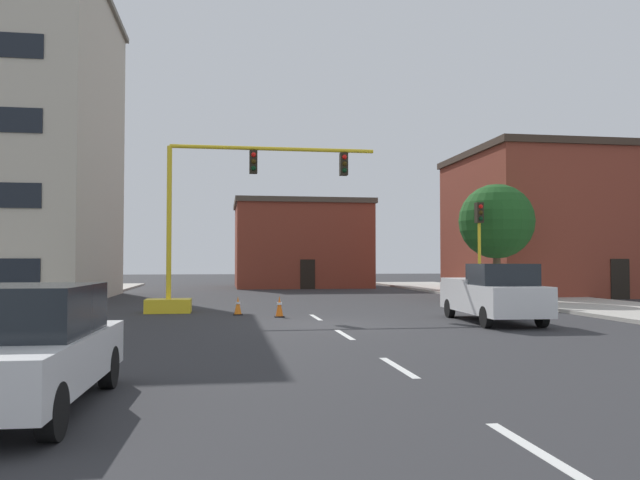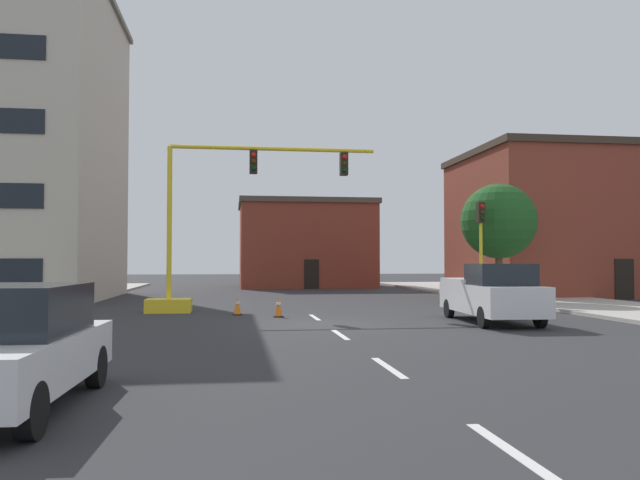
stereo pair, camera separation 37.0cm
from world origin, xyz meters
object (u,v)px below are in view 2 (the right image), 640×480
at_px(sedan_white_near_left, 9,346).
at_px(traffic_cone_roadside_a, 278,307).
at_px(traffic_light_pole_right, 481,230).
at_px(tree_right_mid, 499,221).
at_px(traffic_signal_gantry, 200,257).
at_px(traffic_cone_roadside_b, 237,306).
at_px(pickup_truck_white, 491,294).

relative_size(sedan_white_near_left, traffic_cone_roadside_a, 5.81).
relative_size(traffic_light_pole_right, tree_right_mid, 0.81).
height_order(traffic_light_pole_right, sedan_white_near_left, traffic_light_pole_right).
xyz_separation_m(traffic_signal_gantry, sedan_white_near_left, (-1.77, -16.68, -1.37)).
bearing_deg(traffic_light_pole_right, traffic_signal_gantry, -172.56).
height_order(tree_right_mid, traffic_cone_roadside_b, tree_right_mid).
relative_size(pickup_truck_white, traffic_cone_roadside_b, 7.57).
bearing_deg(traffic_cone_roadside_a, traffic_signal_gantry, 138.46).
xyz_separation_m(tree_right_mid, sedan_white_near_left, (-16.16, -20.17, -3.15)).
distance_m(traffic_signal_gantry, traffic_cone_roadside_a, 4.46).
distance_m(pickup_truck_white, traffic_cone_roadside_b, 9.49).
relative_size(sedan_white_near_left, traffic_cone_roadside_b, 6.27).
distance_m(tree_right_mid, pickup_truck_white, 10.67).
bearing_deg(pickup_truck_white, traffic_light_pole_right, 69.92).
height_order(traffic_signal_gantry, pickup_truck_white, traffic_signal_gantry).
xyz_separation_m(sedan_white_near_left, traffic_cone_roadside_b, (3.30, 15.15, -0.53)).
distance_m(sedan_white_near_left, traffic_cone_roadside_b, 15.51).
relative_size(pickup_truck_white, sedan_white_near_left, 1.21).
bearing_deg(pickup_truck_white, tree_right_mid, 64.62).
relative_size(traffic_signal_gantry, traffic_cone_roadside_a, 11.94).
bearing_deg(sedan_white_near_left, traffic_light_pole_right, 51.69).
relative_size(traffic_signal_gantry, sedan_white_near_left, 2.05).
bearing_deg(tree_right_mid, sedan_white_near_left, -128.71).
bearing_deg(traffic_light_pole_right, traffic_cone_roadside_b, -164.11).
bearing_deg(traffic_light_pole_right, traffic_cone_roadside_a, -155.87).
distance_m(traffic_light_pole_right, sedan_white_near_left, 23.52).
bearing_deg(tree_right_mid, traffic_light_pole_right, -132.45).
xyz_separation_m(traffic_cone_roadside_a, traffic_cone_roadside_b, (-1.50, 1.15, -0.03)).
distance_m(traffic_light_pole_right, tree_right_mid, 2.53).
relative_size(tree_right_mid, sedan_white_near_left, 1.30).
xyz_separation_m(pickup_truck_white, traffic_cone_roadside_a, (-6.98, 3.07, -0.59)).
bearing_deg(pickup_truck_white, traffic_signal_gantry, 150.13).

